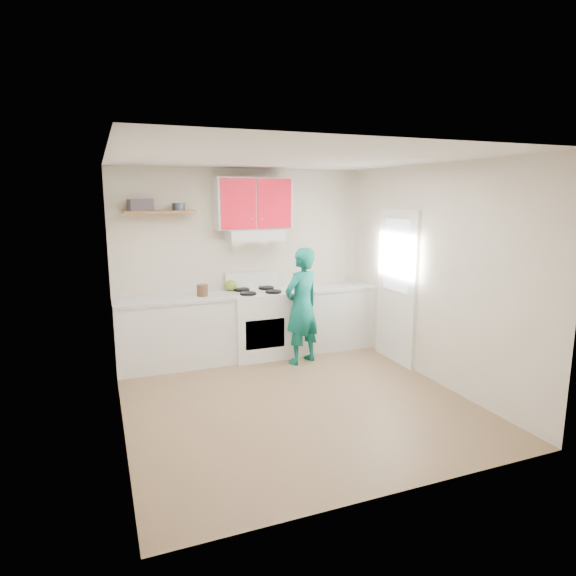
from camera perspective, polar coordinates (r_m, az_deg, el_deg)
name	(u,v)px	position (r m, az deg, el deg)	size (l,w,h in m)	color
floor	(294,399)	(5.54, 0.66, -12.89)	(3.80, 3.80, 0.00)	brown
ceiling	(294,158)	(5.09, 0.73, 15.02)	(3.60, 3.80, 0.04)	white
back_wall	(243,262)	(6.93, -5.26, 3.07)	(3.60, 0.04, 2.60)	beige
front_wall	(396,329)	(3.52, 12.52, -4.71)	(3.60, 0.04, 2.60)	beige
left_wall	(115,297)	(4.79, -19.67, -0.98)	(0.04, 3.80, 2.60)	beige
right_wall	(433,274)	(6.06, 16.65, 1.56)	(0.04, 3.80, 2.60)	beige
door	(397,287)	(6.65, 12.65, 0.13)	(0.05, 0.85, 2.05)	white
door_glass	(396,255)	(6.57, 12.61, 3.75)	(0.01, 0.55, 0.95)	white
counter_left	(175,332)	(6.60, -13.12, -5.10)	(1.52, 0.60, 0.90)	silver
counter_right	(324,317)	(7.22, 4.26, -3.47)	(1.32, 0.60, 0.90)	silver
stove	(258,324)	(6.82, -3.56, -4.23)	(0.76, 0.65, 0.92)	white
range_hood	(254,235)	(6.71, -3.97, 6.23)	(0.76, 0.44, 0.15)	silver
upper_cabinets	(253,204)	(6.74, -4.16, 9.87)	(1.02, 0.33, 0.70)	red
shelf	(159,212)	(6.50, -14.88, 8.62)	(0.90, 0.30, 0.04)	brown
books	(140,205)	(6.45, -16.96, 9.32)	(0.29, 0.21, 0.15)	#403840
tin	(179,207)	(6.50, -12.73, 9.30)	(0.16, 0.16, 0.10)	#333D4C
kettle	(231,285)	(6.81, -6.77, 0.31)	(0.18, 0.18, 0.15)	olive
crock	(202,291)	(6.49, -10.02, -0.36)	(0.15, 0.15, 0.18)	#48331F
cutting_board	(319,289)	(6.99, 3.66, -0.09)	(0.28, 0.21, 0.02)	olive
silicone_mat	(343,287)	(7.17, 6.47, 0.09)	(0.32, 0.26, 0.01)	red
person	(302,306)	(6.46, 1.64, -2.14)	(0.57, 0.37, 1.56)	#0B6356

